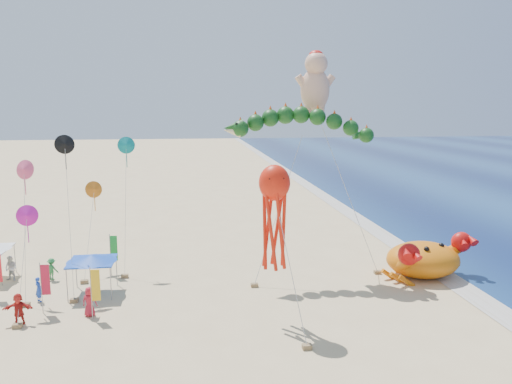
# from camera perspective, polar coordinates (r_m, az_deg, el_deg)

# --- Properties ---
(ground) EXTENTS (320.00, 320.00, 0.00)m
(ground) POSITION_cam_1_polar(r_m,az_deg,el_deg) (35.13, 3.75, -10.99)
(ground) COLOR #D1B784
(ground) RESTS_ON ground
(foam_strip) EXTENTS (320.00, 320.00, 0.00)m
(foam_strip) POSITION_cam_1_polar(r_m,az_deg,el_deg) (39.22, 21.44, -9.41)
(foam_strip) COLOR silver
(foam_strip) RESTS_ON ground
(crab_inflatable) EXTENTS (7.32, 6.33, 3.21)m
(crab_inflatable) POSITION_cam_1_polar(r_m,az_deg,el_deg) (38.94, 18.62, -7.20)
(crab_inflatable) COLOR orange
(crab_inflatable) RESTS_ON ground
(dragon_kite) EXTENTS (11.02, 4.06, 12.06)m
(dragon_kite) POSITION_cam_1_polar(r_m,az_deg,el_deg) (36.54, 5.08, 7.24)
(dragon_kite) COLOR #113E13
(dragon_kite) RESTS_ON ground
(cherub_kite) EXTENTS (5.68, 4.11, 16.54)m
(cherub_kite) POSITION_cam_1_polar(r_m,az_deg,el_deg) (38.55, 6.82, 12.38)
(cherub_kite) COLOR #E5AC8C
(cherub_kite) RESTS_ON ground
(octopus_kite) EXTENTS (2.26, 4.70, 9.24)m
(octopus_kite) POSITION_cam_1_polar(r_m,az_deg,el_deg) (28.27, 2.12, -1.96)
(octopus_kite) COLOR red
(octopus_kite) RESTS_ON ground
(canopy_blue) EXTENTS (3.27, 3.27, 2.71)m
(canopy_blue) POSITION_cam_1_polar(r_m,az_deg,el_deg) (35.25, -18.26, -7.22)
(canopy_blue) COLOR gray
(canopy_blue) RESTS_ON ground
(feather_flags) EXTENTS (7.42, 7.80, 3.20)m
(feather_flags) POSITION_cam_1_polar(r_m,az_deg,el_deg) (34.78, -21.12, -8.36)
(feather_flags) COLOR gray
(feather_flags) RESTS_ON ground
(beachgoers) EXTENTS (7.80, 8.46, 1.83)m
(beachgoers) POSITION_cam_1_polar(r_m,az_deg,el_deg) (35.74, -23.73, -9.96)
(beachgoers) COLOR #287A3B
(beachgoers) RESTS_ON ground
(small_kites) EXTENTS (7.46, 11.28, 10.61)m
(small_kites) POSITION_cam_1_polar(r_m,az_deg,el_deg) (36.60, -20.41, 0.84)
(small_kites) COLOR #0B7C7B
(small_kites) RESTS_ON ground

